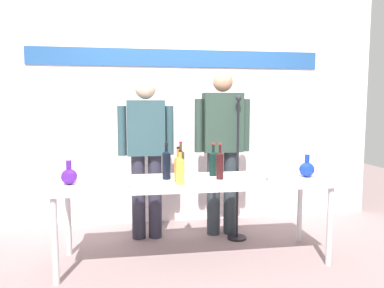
% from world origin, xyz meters
% --- Properties ---
extents(ground_plane, '(10.00, 10.00, 0.00)m').
position_xyz_m(ground_plane, '(0.00, 0.00, 0.00)').
color(ground_plane, gray).
extents(back_wall, '(4.86, 0.11, 3.00)m').
position_xyz_m(back_wall, '(0.00, 1.21, 1.50)').
color(back_wall, white).
rests_on(back_wall, ground).
extents(display_table, '(2.41, 0.69, 0.74)m').
position_xyz_m(display_table, '(0.00, 0.00, 0.69)').
color(display_table, white).
rests_on(display_table, ground).
extents(decanter_blue_left, '(0.13, 0.13, 0.20)m').
position_xyz_m(decanter_blue_left, '(-1.06, -0.04, 0.81)').
color(decanter_blue_left, '#4F1C8D').
rests_on(decanter_blue_left, display_table).
extents(decanter_blue_right, '(0.14, 0.14, 0.21)m').
position_xyz_m(decanter_blue_right, '(1.04, -0.04, 0.81)').
color(decanter_blue_right, '#133299').
rests_on(decanter_blue_right, display_table).
extents(presenter_left, '(0.57, 0.22, 1.68)m').
position_xyz_m(presenter_left, '(-0.41, 0.64, 0.95)').
color(presenter_left, '#2C2C3B').
rests_on(presenter_left, ground).
extents(presenter_right, '(0.60, 0.22, 1.76)m').
position_xyz_m(presenter_right, '(0.41, 0.64, 1.01)').
color(presenter_right, '#2A343A').
rests_on(presenter_right, ground).
extents(wine_bottle_0, '(0.07, 0.07, 0.33)m').
position_xyz_m(wine_bottle_0, '(-0.25, 0.06, 0.88)').
color(wine_bottle_0, black).
rests_on(wine_bottle_0, display_table).
extents(wine_bottle_1, '(0.07, 0.07, 0.29)m').
position_xyz_m(wine_bottle_1, '(-0.15, -0.17, 0.86)').
color(wine_bottle_1, gold).
rests_on(wine_bottle_1, display_table).
extents(wine_bottle_2, '(0.07, 0.07, 0.31)m').
position_xyz_m(wine_bottle_2, '(0.20, 0.16, 0.87)').
color(wine_bottle_2, black).
rests_on(wine_bottle_2, display_table).
extents(wine_bottle_3, '(0.07, 0.07, 0.32)m').
position_xyz_m(wine_bottle_3, '(-0.09, 0.27, 0.87)').
color(wine_bottle_3, '#423618').
rests_on(wine_bottle_3, display_table).
extents(wine_bottle_4, '(0.07, 0.07, 0.33)m').
position_xyz_m(wine_bottle_4, '(0.23, -0.01, 0.87)').
color(wine_bottle_4, black).
rests_on(wine_bottle_4, display_table).
extents(wine_bottle_5, '(0.07, 0.07, 0.31)m').
position_xyz_m(wine_bottle_5, '(-0.16, -0.08, 0.86)').
color(wine_bottle_5, '#CB6D1E').
rests_on(wine_bottle_5, display_table).
extents(wine_glass_left_0, '(0.07, 0.07, 0.14)m').
position_xyz_m(wine_glass_left_0, '(-0.81, 0.19, 0.84)').
color(wine_glass_left_0, white).
rests_on(wine_glass_left_0, display_table).
extents(wine_glass_left_1, '(0.07, 0.07, 0.15)m').
position_xyz_m(wine_glass_left_1, '(-0.70, 0.27, 0.85)').
color(wine_glass_left_1, white).
rests_on(wine_glass_left_1, display_table).
extents(wine_glass_left_2, '(0.06, 0.06, 0.16)m').
position_xyz_m(wine_glass_left_2, '(-0.74, -0.25, 0.85)').
color(wine_glass_left_2, white).
rests_on(wine_glass_left_2, display_table).
extents(wine_glass_left_3, '(0.06, 0.06, 0.15)m').
position_xyz_m(wine_glass_left_3, '(-0.60, 0.23, 0.85)').
color(wine_glass_left_3, white).
rests_on(wine_glass_left_3, display_table).
extents(wine_glass_left_4, '(0.07, 0.07, 0.13)m').
position_xyz_m(wine_glass_left_4, '(-0.58, -0.27, 0.84)').
color(wine_glass_left_4, white).
rests_on(wine_glass_left_4, display_table).
extents(wine_glass_right_0, '(0.07, 0.07, 0.14)m').
position_xyz_m(wine_glass_right_0, '(0.63, -0.11, 0.84)').
color(wine_glass_right_0, white).
rests_on(wine_glass_right_0, display_table).
extents(wine_glass_right_1, '(0.06, 0.06, 0.15)m').
position_xyz_m(wine_glass_right_1, '(0.61, -0.22, 0.84)').
color(wine_glass_right_1, white).
rests_on(wine_glass_right_1, display_table).
extents(wine_glass_right_2, '(0.06, 0.06, 0.15)m').
position_xyz_m(wine_glass_right_2, '(0.66, 0.22, 0.85)').
color(wine_glass_right_2, white).
rests_on(wine_glass_right_2, display_table).
extents(wine_glass_right_3, '(0.06, 0.06, 0.16)m').
position_xyz_m(wine_glass_right_3, '(0.63, 0.04, 0.86)').
color(wine_glass_right_3, white).
rests_on(wine_glass_right_3, display_table).
extents(wine_glass_right_4, '(0.06, 0.06, 0.13)m').
position_xyz_m(wine_glass_right_4, '(0.43, -0.27, 0.83)').
color(wine_glass_right_4, white).
rests_on(wine_glass_right_4, display_table).
extents(wine_glass_right_5, '(0.07, 0.07, 0.16)m').
position_xyz_m(wine_glass_right_5, '(0.54, 0.11, 0.86)').
color(wine_glass_right_5, white).
rests_on(wine_glass_right_5, display_table).
extents(microphone_stand, '(0.20, 0.20, 1.50)m').
position_xyz_m(microphone_stand, '(0.53, 0.46, 0.50)').
color(microphone_stand, black).
rests_on(microphone_stand, ground).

